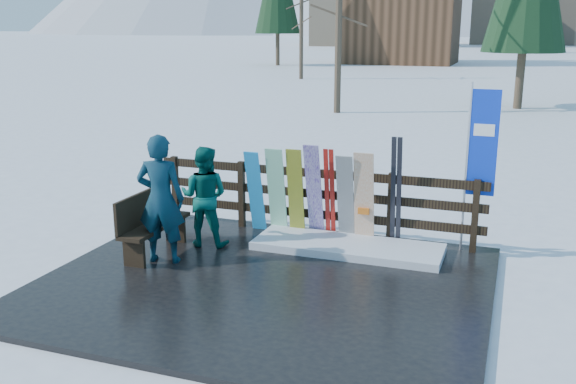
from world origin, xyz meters
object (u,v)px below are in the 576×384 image
at_px(snowboard_0, 255,192).
at_px(snowboard_4, 345,199).
at_px(snowboard_3, 314,191).
at_px(person_back, 204,196).
at_px(person_front, 161,199).
at_px(snowboard_1, 277,191).
at_px(snowboard_2, 296,193).
at_px(snowboard_5, 364,199).
at_px(rental_flag, 479,149).
at_px(bench, 151,221).

relative_size(snowboard_0, snowboard_4, 0.98).
bearing_deg(snowboard_3, person_back, -150.47).
bearing_deg(snowboard_4, person_front, -142.73).
bearing_deg(snowboard_1, person_back, -135.54).
bearing_deg(person_front, snowboard_2, -143.11).
xyz_separation_m(snowboard_4, snowboard_5, (0.30, 0.00, 0.03)).
height_order(snowboard_2, snowboard_5, snowboard_5).
bearing_deg(person_front, rental_flag, -167.93).
bearing_deg(snowboard_5, snowboard_4, 180.00).
bearing_deg(rental_flag, snowboard_1, -175.10).
xyz_separation_m(bench, snowboard_0, (1.10, 1.51, 0.19)).
bearing_deg(snowboard_3, rental_flag, 6.16).
relative_size(snowboard_5, person_front, 0.80).
height_order(snowboard_4, snowboard_5, snowboard_5).
distance_m(bench, snowboard_3, 2.63).
xyz_separation_m(snowboard_3, person_back, (-1.54, -0.87, -0.00)).
xyz_separation_m(snowboard_0, snowboard_2, (0.71, -0.00, 0.04)).
height_order(snowboard_4, person_front, person_front).
bearing_deg(rental_flag, snowboard_5, -170.83).
height_order(snowboard_1, snowboard_5, snowboard_5).
bearing_deg(snowboard_2, snowboard_4, 0.00).
distance_m(snowboard_1, person_back, 1.24).
bearing_deg(snowboard_0, person_front, -113.17).
xyz_separation_m(bench, person_front, (0.35, -0.25, 0.44)).
bearing_deg(bench, snowboard_0, 53.98).
distance_m(snowboard_5, person_front, 3.15).
height_order(snowboard_1, person_back, person_back).
bearing_deg(person_back, rental_flag, -172.12).
xyz_separation_m(snowboard_1, snowboard_5, (1.48, -0.00, 0.01)).
relative_size(snowboard_3, snowboard_4, 1.11).
xyz_separation_m(snowboard_0, rental_flag, (3.53, 0.27, 0.90)).
height_order(snowboard_1, snowboard_3, snowboard_3).
xyz_separation_m(snowboard_5, rental_flag, (1.67, 0.27, 0.85)).
distance_m(snowboard_2, snowboard_4, 0.84).
bearing_deg(person_back, bench, 39.31).
bearing_deg(snowboard_2, person_front, -129.85).
bearing_deg(snowboard_5, snowboard_3, 180.00).
relative_size(bench, person_front, 0.79).
bearing_deg(snowboard_4, snowboard_1, 180.00).
distance_m(bench, snowboard_2, 2.37).
bearing_deg(snowboard_0, snowboard_1, 0.00).
relative_size(snowboard_0, snowboard_1, 0.96).
bearing_deg(person_front, snowboard_0, -126.44).
bearing_deg(snowboard_1, snowboard_0, -180.00).
bearing_deg(person_back, snowboard_1, -143.44).
distance_m(snowboard_1, snowboard_2, 0.33).
bearing_deg(bench, snowboard_2, 39.80).
bearing_deg(snowboard_5, bench, -152.94).
xyz_separation_m(snowboard_2, rental_flag, (2.82, 0.27, 0.86)).
height_order(snowboard_0, snowboard_2, snowboard_2).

